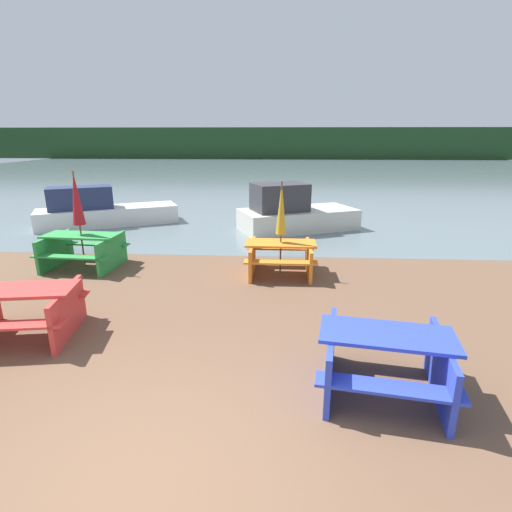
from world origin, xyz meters
TOP-DOWN VIEW (x-y plane):
  - ground_plane at (0.00, 0.00)m, footprint 60.00×60.00m
  - water at (0.00, 32.05)m, footprint 60.00×50.00m
  - far_treeline at (0.00, 52.05)m, footprint 80.00×1.60m
  - picnic_table_blue at (2.42, 1.51)m, footprint 1.74×1.61m
  - picnic_table_red at (-2.76, 2.59)m, footprint 1.85×1.62m
  - picnic_table_orange at (1.18, 5.77)m, footprint 1.54×1.39m
  - picnic_table_green at (-3.42, 5.95)m, footprint 1.79×1.49m
  - umbrella_crimson at (-3.42, 5.95)m, footprint 0.28×0.28m
  - umbrella_gold at (1.18, 5.77)m, footprint 0.22×0.22m
  - boat at (1.58, 10.17)m, footprint 4.10×3.05m
  - boat_second at (-4.97, 10.47)m, footprint 4.68×3.14m

SIDE VIEW (x-z plane):
  - water at x=0.00m, z-range 0.00..0.00m
  - ground_plane at x=0.00m, z-range 0.00..0.00m
  - picnic_table_orange at x=1.18m, z-range 0.07..0.80m
  - picnic_table_blue at x=2.42m, z-range 0.07..0.85m
  - picnic_table_green at x=-3.42m, z-range 0.07..0.87m
  - picnic_table_red at x=-2.76m, z-range 0.08..0.87m
  - boat_second at x=-4.97m, z-range -0.19..1.17m
  - boat at x=1.58m, z-range -0.21..1.32m
  - umbrella_gold at x=1.18m, z-range 0.44..2.50m
  - umbrella_crimson at x=-3.42m, z-range 0.50..2.73m
  - far_treeline at x=0.00m, z-range 0.00..4.00m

